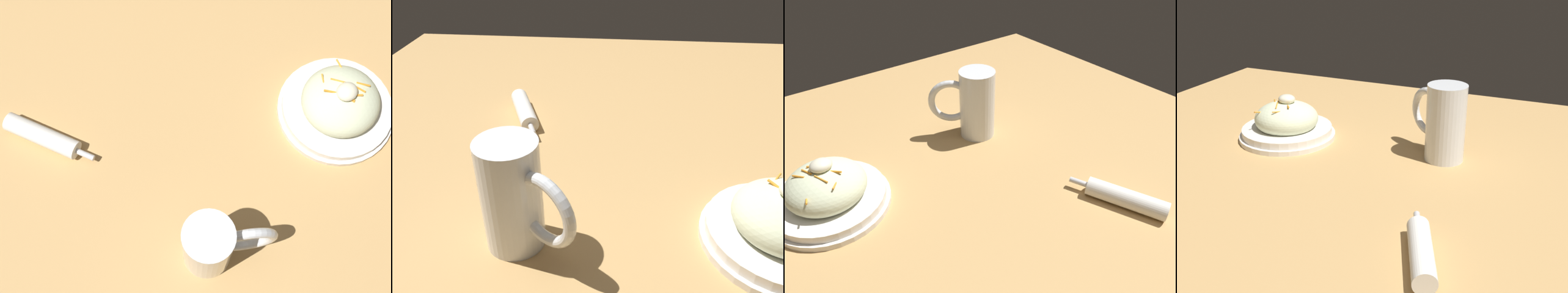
% 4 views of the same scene
% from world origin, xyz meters
% --- Properties ---
extents(ground_plane, '(1.43, 1.43, 0.00)m').
position_xyz_m(ground_plane, '(0.00, 0.00, 0.00)').
color(ground_plane, tan).
extents(salad_plate, '(0.22, 0.22, 0.11)m').
position_xyz_m(salad_plate, '(-0.22, 0.20, 0.03)').
color(salad_plate, white).
rests_on(salad_plate, ground_plane).
extents(beer_mug, '(0.14, 0.11, 0.16)m').
position_xyz_m(beer_mug, '(0.15, 0.23, 0.08)').
color(beer_mug, white).
rests_on(beer_mug, ground_plane).
extents(napkin_roll, '(0.09, 0.18, 0.04)m').
position_xyz_m(napkin_roll, '(0.22, -0.14, 0.02)').
color(napkin_roll, white).
rests_on(napkin_roll, ground_plane).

